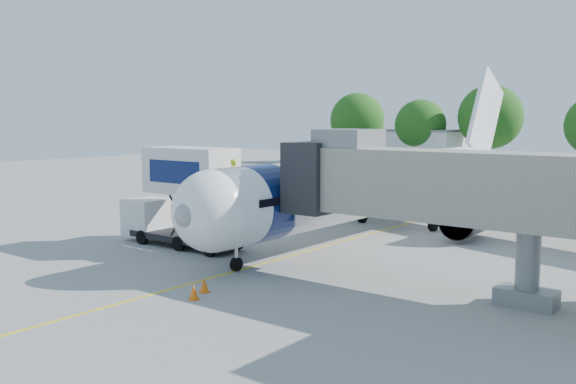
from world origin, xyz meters
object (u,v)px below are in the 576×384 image
Objects in this scene: aircraft at (383,184)px; catering_hiloader at (183,197)px; jet_bridge at (420,185)px; ground_tug at (82,285)px.

aircraft reaches higher than catering_hiloader.
jet_bridge is at bearing -54.30° from aircraft.
ground_tug is (5.22, -10.07, -2.03)m from catering_hiloader.
jet_bridge reaches higher than ground_tug.
catering_hiloader is (-14.25, -0.00, -1.58)m from jet_bridge.
ground_tug is (-1.04, -21.19, -2.22)m from aircraft.
ground_tug is (-9.03, -10.07, -3.61)m from jet_bridge.
jet_bridge reaches higher than catering_hiloader.
aircraft is at bearing 60.63° from catering_hiloader.
catering_hiloader is at bearing -179.99° from jet_bridge.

